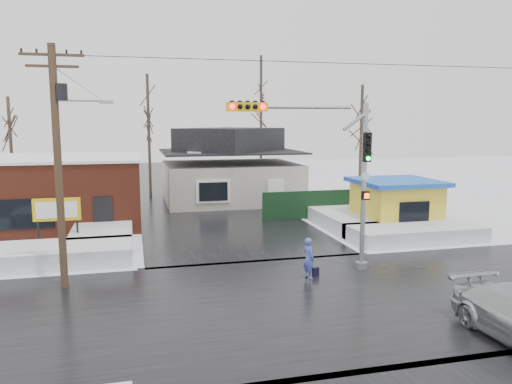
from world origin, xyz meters
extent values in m
plane|color=white|center=(0.00, 0.00, 0.00)|extent=(120.00, 120.00, 0.00)
cube|color=black|center=(0.00, 0.00, 0.01)|extent=(10.00, 120.00, 0.02)
cube|color=black|center=(0.00, 0.00, 0.01)|extent=(120.00, 10.00, 0.02)
cube|color=white|center=(-9.00, 7.00, 0.40)|extent=(7.00, 3.00, 0.80)
cube|color=white|center=(9.00, 7.00, 0.40)|extent=(7.00, 3.00, 0.80)
cube|color=white|center=(-7.00, 12.00, 0.40)|extent=(3.00, 8.00, 0.80)
cube|color=white|center=(7.00, 12.00, 0.40)|extent=(3.00, 8.00, 0.80)
cylinder|color=gray|center=(4.00, 3.00, 3.50)|extent=(0.20, 0.20, 7.00)
cylinder|color=gray|center=(4.00, 3.00, 0.15)|extent=(0.50, 0.50, 0.30)
cylinder|color=gray|center=(1.00, 3.00, 6.80)|extent=(4.60, 0.14, 0.14)
cube|color=gold|center=(-1.00, 3.00, 6.80)|extent=(1.60, 0.28, 0.35)
sphere|color=#FF0C0C|center=(-1.60, 2.84, 6.80)|extent=(0.20, 0.20, 0.20)
sphere|color=#FF0C0C|center=(-0.40, 2.84, 6.80)|extent=(0.20, 0.20, 0.20)
cube|color=black|center=(4.00, 2.80, 5.20)|extent=(0.30, 0.22, 1.20)
sphere|color=#0CE533|center=(4.00, 2.66, 4.75)|extent=(0.18, 0.18, 0.18)
cube|color=black|center=(4.00, 2.80, 3.20)|extent=(0.30, 0.20, 0.35)
cylinder|color=#382619|center=(-8.00, 3.50, 4.50)|extent=(0.28, 0.28, 9.00)
cube|color=#382619|center=(-8.00, 3.50, 8.60)|extent=(2.20, 0.10, 0.10)
cube|color=#382619|center=(-8.00, 3.50, 8.20)|extent=(1.80, 0.10, 0.10)
cylinder|color=black|center=(-7.75, 3.50, 7.30)|extent=(0.44, 0.44, 0.60)
cylinder|color=gray|center=(-7.10, 3.50, 7.00)|extent=(1.80, 0.08, 0.08)
cube|color=gray|center=(-6.20, 3.50, 6.95)|extent=(0.50, 0.22, 0.12)
cube|color=maroon|center=(-11.00, 16.00, 2.00)|extent=(12.00, 8.00, 4.00)
cube|color=white|center=(-11.00, 16.00, 4.05)|extent=(12.20, 8.20, 0.15)
cube|color=black|center=(-11.00, 11.98, 1.40)|extent=(3.00, 0.08, 1.60)
cube|color=black|center=(-7.00, 11.98, 1.10)|extent=(1.00, 0.08, 2.20)
cylinder|color=black|center=(-9.90, 9.50, 0.90)|extent=(0.10, 0.10, 1.80)
cylinder|color=black|center=(-8.10, 9.50, 0.90)|extent=(0.10, 0.10, 1.80)
cube|color=gold|center=(-9.00, 9.50, 2.00)|extent=(2.20, 0.18, 1.10)
cube|color=white|center=(-9.00, 9.39, 2.00)|extent=(1.90, 0.02, 0.80)
cube|color=#BBB6A9|center=(2.00, 22.00, 1.50)|extent=(10.00, 8.00, 3.00)
cube|color=black|center=(2.00, 22.00, 3.90)|extent=(10.40, 8.40, 0.12)
pyramid|color=black|center=(2.00, 22.00, 4.86)|extent=(9.00, 7.00, 1.80)
cube|color=maroon|center=(5.20, 23.00, 4.90)|extent=(0.70, 0.70, 1.40)
cube|color=white|center=(0.00, 17.95, 1.40)|extent=(2.40, 0.12, 1.60)
cube|color=yellow|center=(9.50, 10.00, 1.30)|extent=(4.00, 4.00, 2.60)
cube|color=#1B32CB|center=(9.50, 10.00, 2.75)|extent=(4.60, 4.60, 0.25)
cube|color=black|center=(9.50, 7.97, 1.30)|extent=(1.80, 0.06, 1.20)
cube|color=black|center=(6.50, 14.00, 0.90)|extent=(8.00, 0.12, 1.80)
cylinder|color=#332821|center=(-4.00, 26.00, 5.00)|extent=(0.24, 0.24, 10.00)
cylinder|color=#332821|center=(6.00, 28.00, 6.00)|extent=(0.24, 0.24, 12.00)
cylinder|color=#332821|center=(12.00, 20.00, 4.50)|extent=(0.24, 0.24, 9.00)
cylinder|color=#332821|center=(-14.00, 24.00, 4.00)|extent=(0.24, 0.24, 8.00)
imported|color=#4557C3|center=(1.35, 2.29, 0.82)|extent=(0.54, 0.68, 1.65)
cube|color=black|center=(1.73, 2.47, 0.17)|extent=(0.30, 0.19, 0.35)
camera|label=1|loc=(-5.31, -15.94, 6.29)|focal=35.00mm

